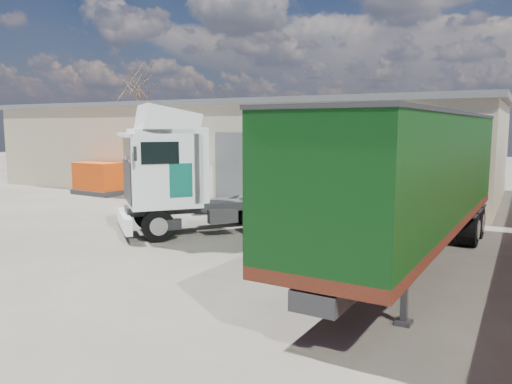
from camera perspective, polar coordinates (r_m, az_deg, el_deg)
The scene contains 7 objects.
ground at distance 15.84m, azimuth -12.13°, elevation -6.95°, with size 120.00×120.00×0.00m, color #2B2923.
warehouse at distance 31.95m, azimuth -1.67°, elevation 5.28°, with size 30.60×12.60×5.42m.
bare_tree at distance 42.45m, azimuth -13.35°, elevation 12.75°, with size 4.00×4.00×9.60m.
tractor_unit at distance 18.44m, azimuth -7.93°, elevation 1.40°, with size 6.48×6.88×4.68m.
box_trailer at distance 14.28m, azimuth 17.32°, elevation 1.94°, with size 3.23×12.97×4.28m.
panel_van at distance 26.32m, azimuth -7.26°, elevation 1.01°, with size 2.41×4.72×1.85m.
orange_skip at distance 30.22m, azimuth -17.46°, elevation 1.28°, with size 3.10×2.08×1.85m.
Camera 1 is at (10.07, -11.59, 3.92)m, focal length 35.00 mm.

